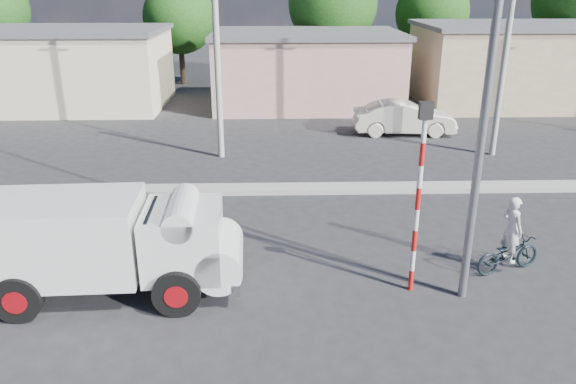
{
  "coord_description": "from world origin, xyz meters",
  "views": [
    {
      "loc": [
        0.07,
        -9.69,
        6.68
      ],
      "look_at": [
        0.47,
        4.48,
        1.3
      ],
      "focal_mm": 35.0,
      "sensor_mm": 36.0,
      "label": 1
    }
  ],
  "objects_px": {
    "bicycle": "(508,254)",
    "traffic_pole": "(419,184)",
    "car_cream": "(404,118)",
    "truck": "(113,242)",
    "streetlight": "(481,74)",
    "cyclist": "(510,241)"
  },
  "relations": [
    {
      "from": "streetlight",
      "to": "cyclist",
      "type": "bearing_deg",
      "value": 34.73
    },
    {
      "from": "truck",
      "to": "traffic_pole",
      "type": "relative_size",
      "value": 1.3
    },
    {
      "from": "traffic_pole",
      "to": "bicycle",
      "type": "bearing_deg",
      "value": 17.65
    },
    {
      "from": "cyclist",
      "to": "truck",
      "type": "bearing_deg",
      "value": 74.86
    },
    {
      "from": "truck",
      "to": "car_cream",
      "type": "xyz_separation_m",
      "value": [
        9.55,
        13.79,
        -0.52
      ]
    },
    {
      "from": "bicycle",
      "to": "streetlight",
      "type": "relative_size",
      "value": 0.2
    },
    {
      "from": "bicycle",
      "to": "traffic_pole",
      "type": "height_order",
      "value": "traffic_pole"
    },
    {
      "from": "bicycle",
      "to": "traffic_pole",
      "type": "bearing_deg",
      "value": 87.74
    },
    {
      "from": "traffic_pole",
      "to": "cyclist",
      "type": "bearing_deg",
      "value": 17.65
    },
    {
      "from": "truck",
      "to": "car_cream",
      "type": "height_order",
      "value": "truck"
    },
    {
      "from": "car_cream",
      "to": "streetlight",
      "type": "height_order",
      "value": "streetlight"
    },
    {
      "from": "traffic_pole",
      "to": "streetlight",
      "type": "bearing_deg",
      "value": -17.73
    },
    {
      "from": "bicycle",
      "to": "car_cream",
      "type": "bearing_deg",
      "value": -21.47
    },
    {
      "from": "truck",
      "to": "traffic_pole",
      "type": "height_order",
      "value": "traffic_pole"
    },
    {
      "from": "bicycle",
      "to": "car_cream",
      "type": "xyz_separation_m",
      "value": [
        0.35,
        13.02,
        0.28
      ]
    },
    {
      "from": "car_cream",
      "to": "bicycle",
      "type": "bearing_deg",
      "value": -179.2
    },
    {
      "from": "bicycle",
      "to": "streetlight",
      "type": "bearing_deg",
      "value": 104.82
    },
    {
      "from": "cyclist",
      "to": "traffic_pole",
      "type": "xyz_separation_m",
      "value": [
        -2.53,
        -0.81,
        1.77
      ]
    },
    {
      "from": "cyclist",
      "to": "car_cream",
      "type": "xyz_separation_m",
      "value": [
        0.35,
        13.02,
        -0.07
      ]
    },
    {
      "from": "traffic_pole",
      "to": "truck",
      "type": "bearing_deg",
      "value": 179.66
    },
    {
      "from": "truck",
      "to": "car_cream",
      "type": "relative_size",
      "value": 1.24
    },
    {
      "from": "truck",
      "to": "bicycle",
      "type": "distance_m",
      "value": 9.26
    }
  ]
}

